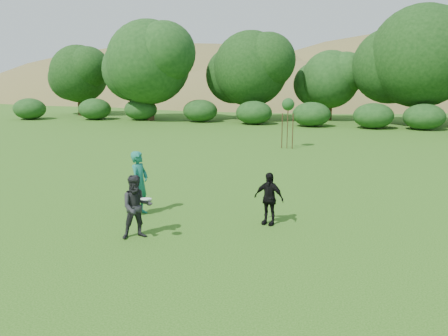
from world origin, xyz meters
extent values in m
plane|color=#19470C|center=(0.00, 0.00, 0.00)|extent=(120.00, 120.00, 0.00)
imported|color=#166654|center=(-2.06, 0.91, 0.96)|extent=(0.51, 0.73, 1.93)
imported|color=black|center=(-1.32, -0.88, 0.83)|extent=(1.01, 0.96, 1.65)
imported|color=black|center=(1.78, 0.98, 0.74)|extent=(0.94, 0.59, 1.49)
cylinder|color=white|center=(-0.94, -1.12, 1.13)|extent=(0.27, 0.27, 0.06)
cylinder|color=#3C2A17|center=(0.94, 14.08, 1.25)|extent=(0.05, 0.05, 2.50)
sphere|color=#1B491A|center=(0.94, 14.08, 2.50)|extent=(0.70, 0.70, 0.70)
cylinder|color=#3A2816|center=(0.64, 14.08, 1.00)|extent=(0.06, 0.06, 2.00)
cylinder|color=#3D2A18|center=(1.24, 14.08, 1.00)|extent=(0.06, 0.06, 2.00)
ellipsoid|color=olive|center=(-25.00, 70.00, -12.10)|extent=(110.00, 70.00, 44.00)
ellipsoid|color=olive|center=(20.00, 72.00, -14.30)|extent=(100.00, 64.00, 52.00)
ellipsoid|color=olive|center=(-5.00, 58.00, -7.70)|extent=(80.00, 50.00, 28.00)
cylinder|color=#3A2616|center=(-22.00, 30.00, 1.31)|extent=(0.65, 0.65, 2.62)
sphere|color=#194214|center=(-22.00, 30.00, 4.22)|extent=(5.80, 5.80, 5.80)
cylinder|color=#3A2616|center=(-13.00, 27.00, 1.57)|extent=(0.73, 0.73, 3.15)
sphere|color=#194214|center=(-13.00, 27.00, 5.23)|extent=(7.54, 7.54, 7.54)
cylinder|color=#3A2616|center=(-4.00, 29.00, 1.40)|extent=(0.68, 0.68, 2.80)
sphere|color=#194214|center=(-4.00, 29.00, 4.66)|extent=(6.73, 6.73, 6.73)
cylinder|color=#3A2616|center=(3.00, 31.00, 1.14)|extent=(0.60, 0.60, 2.27)
sphere|color=#194214|center=(3.00, 31.00, 3.71)|extent=(5.22, 5.22, 5.22)
cylinder|color=#3A2616|center=(10.00, 28.00, 1.66)|extent=(0.76, 0.76, 3.32)
sphere|color=#194214|center=(10.00, 28.00, 5.56)|extent=(8.12, 8.12, 8.12)
camera|label=1|loc=(3.39, -10.64, 4.10)|focal=35.00mm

